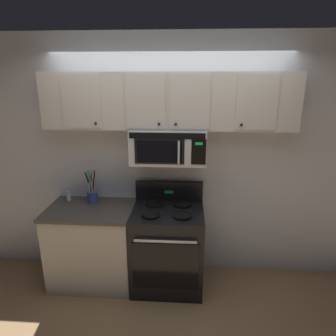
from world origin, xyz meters
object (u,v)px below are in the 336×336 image
at_px(salt_shaker, 68,196).
at_px(utensil_crock_blue, 92,194).
at_px(over_range_microwave, 168,146).
at_px(stove_range, 168,246).

bearing_deg(salt_shaker, utensil_crock_blue, -7.49).
distance_m(over_range_microwave, utensil_crock_blue, 1.03).
bearing_deg(over_range_microwave, salt_shaker, 176.27).
bearing_deg(salt_shaker, stove_range, -9.46).
relative_size(over_range_microwave, utensil_crock_blue, 1.99).
bearing_deg(over_range_microwave, stove_range, -89.86).
height_order(stove_range, over_range_microwave, over_range_microwave).
height_order(utensil_crock_blue, salt_shaker, utensil_crock_blue).
bearing_deg(utensil_crock_blue, salt_shaker, 172.51).
relative_size(stove_range, salt_shaker, 10.11).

